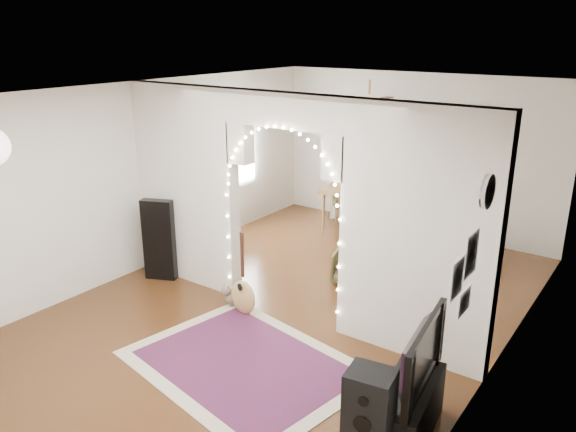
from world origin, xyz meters
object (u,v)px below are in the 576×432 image
Objects in this scene: acoustic_guitar at (243,284)px; media_console at (407,411)px; floor_speaker at (368,424)px; bookcase at (367,188)px; dining_table at (359,194)px; dining_chair_right at (457,244)px; dining_chair_left at (351,267)px.

acoustic_guitar is 2.72m from media_console.
bookcase reaches higher than floor_speaker.
media_console is at bearing -66.43° from dining_table.
acoustic_guitar is at bearing -94.82° from dining_table.
acoustic_guitar is 3.56m from dining_chair_right.
dining_table is 2.15m from dining_chair_left.
dining_table is at bearing 110.71° from floor_speaker.
dining_chair_left is (0.63, 1.58, -0.18)m from acoustic_guitar.
bookcase reaches higher than dining_chair_left.
acoustic_guitar is at bearing -127.73° from dining_chair_left.
bookcase is (-2.86, 5.34, 0.22)m from floor_speaker.
bookcase is at bearing 109.32° from floor_speaker.
dining_table is (-2.88, 4.36, 0.43)m from media_console.
dining_chair_right is at bearing -10.95° from bookcase.
dining_chair_left is at bearing -136.60° from dining_chair_right.
dining_chair_left is at bearing -57.89° from bookcase.
media_console is at bearing -67.94° from dining_chair_left.
dining_chair_left is at bearing 92.56° from acoustic_guitar.
dining_chair_left is 0.83× the size of dining_chair_right.
floor_speaker is 0.70× the size of dining_table.
media_console is 0.76× the size of dining_table.
dining_chair_right reaches higher than dining_chair_left.
acoustic_guitar is 0.91× the size of media_console.
bookcase is 0.42m from dining_table.
acoustic_guitar reaches higher than floor_speaker.
bookcase is 2.28× the size of dining_chair_right.
dining_chair_right is at bearing 88.22° from acoustic_guitar.
acoustic_guitar is at bearing 153.59° from media_console.
bookcase is at bearing 97.33° from dining_chair_left.
floor_speaker is 4.75m from dining_chair_right.
bookcase is at bearing 89.15° from dining_table.
dining_chair_right is at bearing 43.97° from dining_chair_left.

